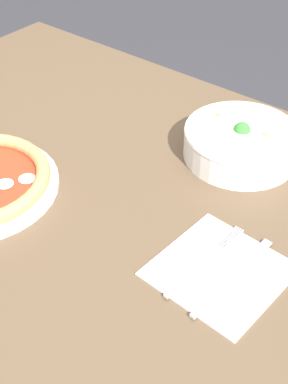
{
  "coord_description": "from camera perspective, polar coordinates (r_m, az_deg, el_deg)",
  "views": [
    {
      "loc": [
        0.57,
        -0.58,
        1.4
      ],
      "look_at": [
        0.12,
        -0.02,
        0.79
      ],
      "focal_mm": 50.0,
      "sensor_mm": 36.0,
      "label": 1
    }
  ],
  "objects": [
    {
      "name": "knife",
      "position": [
        0.83,
        9.11,
        -9.24
      ],
      "size": [
        0.02,
        0.2,
        0.01
      ],
      "rotation": [
        0.0,
        0.0,
        1.52
      ],
      "color": "silver",
      "rests_on": "napkin"
    },
    {
      "name": "bowl",
      "position": [
        1.06,
        10.31,
        5.33
      ],
      "size": [
        0.22,
        0.22,
        0.08
      ],
      "color": "white",
      "rests_on": "dining_table"
    },
    {
      "name": "napkin",
      "position": [
        0.84,
        8.09,
        -8.33
      ],
      "size": [
        0.2,
        0.2,
        0.0
      ],
      "color": "white",
      "rests_on": "dining_table"
    },
    {
      "name": "dining_table",
      "position": [
        1.1,
        -4.3,
        -2.34
      ],
      "size": [
        1.26,
        0.84,
        0.77
      ],
      "color": "brown",
      "rests_on": "ground_plane"
    },
    {
      "name": "fork",
      "position": [
        0.85,
        6.44,
        -7.38
      ],
      "size": [
        0.02,
        0.19,
        0.0
      ],
      "rotation": [
        0.0,
        0.0,
        1.52
      ],
      "color": "silver",
      "rests_on": "napkin"
    }
  ]
}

